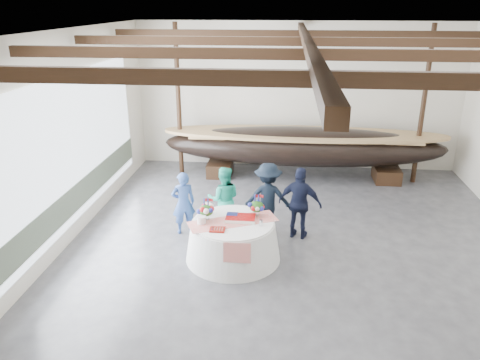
# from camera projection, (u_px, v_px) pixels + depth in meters

# --- Properties ---
(floor) EXTENTS (10.00, 12.00, 0.01)m
(floor) POSITION_uv_depth(u_px,v_px,m) (296.00, 259.00, 9.75)
(floor) COLOR #3D3D42
(floor) RESTS_ON ground
(wall_back) EXTENTS (10.00, 0.02, 4.50)m
(wall_back) POSITION_uv_depth(u_px,v_px,m) (297.00, 97.00, 14.52)
(wall_back) COLOR silver
(wall_back) RESTS_ON ground
(wall_left) EXTENTS (0.02, 12.00, 4.50)m
(wall_left) POSITION_uv_depth(u_px,v_px,m) (52.00, 148.00, 9.42)
(wall_left) COLOR silver
(wall_left) RESTS_ON ground
(ceiling) EXTENTS (10.00, 12.00, 0.01)m
(ceiling) POSITION_uv_depth(u_px,v_px,m) (307.00, 33.00, 8.14)
(ceiling) COLOR white
(ceiling) RESTS_ON wall_back
(pavilion_structure) EXTENTS (9.80, 11.76, 4.50)m
(pavilion_structure) POSITION_uv_depth(u_px,v_px,m) (304.00, 57.00, 9.09)
(pavilion_structure) COLOR black
(pavilion_structure) RESTS_ON ground
(open_bay) EXTENTS (0.03, 7.00, 3.20)m
(open_bay) POSITION_uv_depth(u_px,v_px,m) (78.00, 154.00, 10.50)
(open_bay) COLOR silver
(open_bay) RESTS_ON ground
(longboat_display) EXTENTS (8.35, 1.67, 1.57)m
(longboat_display) POSITION_uv_depth(u_px,v_px,m) (303.00, 146.00, 13.88)
(longboat_display) COLOR black
(longboat_display) RESTS_ON ground
(banquet_table) EXTENTS (1.96, 1.96, 0.84)m
(banquet_table) POSITION_uv_depth(u_px,v_px,m) (233.00, 240.00, 9.65)
(banquet_table) COLOR silver
(banquet_table) RESTS_ON ground
(tabletop_items) EXTENTS (1.88, 1.26, 0.40)m
(tabletop_items) POSITION_uv_depth(u_px,v_px,m) (230.00, 212.00, 9.58)
(tabletop_items) COLOR red
(tabletop_items) RESTS_ON banquet_table
(guest_woman_blue) EXTENTS (0.64, 0.54, 1.48)m
(guest_woman_blue) POSITION_uv_depth(u_px,v_px,m) (183.00, 203.00, 10.62)
(guest_woman_blue) COLOR navy
(guest_woman_blue) RESTS_ON ground
(guest_woman_teal) EXTENTS (0.82, 0.67, 1.56)m
(guest_woman_teal) POSITION_uv_depth(u_px,v_px,m) (224.00, 199.00, 10.72)
(guest_woman_teal) COLOR #20A88C
(guest_woman_teal) RESTS_ON ground
(guest_man_left) EXTENTS (1.09, 0.65, 1.66)m
(guest_man_left) POSITION_uv_depth(u_px,v_px,m) (268.00, 198.00, 10.66)
(guest_man_left) COLOR black
(guest_man_left) RESTS_ON ground
(guest_man_right) EXTENTS (1.05, 0.66, 1.66)m
(guest_man_right) POSITION_uv_depth(u_px,v_px,m) (300.00, 203.00, 10.37)
(guest_man_right) COLOR black
(guest_man_right) RESTS_ON ground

